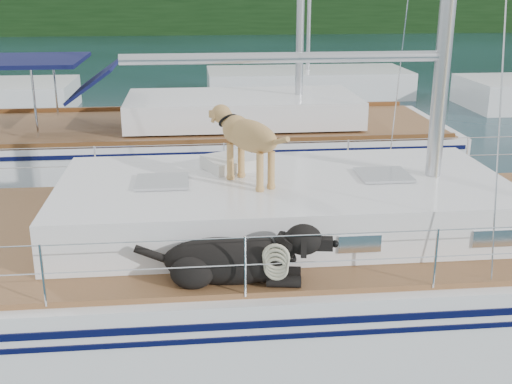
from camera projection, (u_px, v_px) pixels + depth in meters
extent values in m
plane|color=black|center=(218.00, 320.00, 7.97)|extent=(120.00, 120.00, 0.00)
cube|color=#595147|center=(191.00, 25.00, 51.41)|extent=(92.00, 1.00, 1.20)
cube|color=white|center=(217.00, 284.00, 7.81)|extent=(12.00, 3.80, 1.40)
cube|color=#91603A|center=(216.00, 228.00, 7.58)|extent=(11.52, 3.50, 0.06)
cube|color=white|center=(283.00, 202.00, 7.56)|extent=(5.20, 2.50, 0.55)
cylinder|color=silver|center=(285.00, 58.00, 7.03)|extent=(3.60, 0.12, 0.12)
cylinder|color=silver|center=(223.00, 238.00, 5.74)|extent=(10.56, 0.01, 0.01)
cylinder|color=silver|center=(210.00, 144.00, 9.04)|extent=(10.56, 0.01, 0.01)
cube|color=blue|center=(107.00, 189.00, 8.84)|extent=(0.66, 0.54, 0.04)
cube|color=silver|center=(231.00, 163.00, 7.86)|extent=(0.77, 0.72, 0.16)
torus|color=beige|center=(276.00, 257.00, 5.85)|extent=(0.34, 0.19, 0.32)
cube|color=white|center=(187.00, 156.00, 13.70)|extent=(11.00, 3.50, 1.30)
cube|color=#91603A|center=(186.00, 126.00, 13.49)|extent=(10.56, 3.29, 0.06)
cube|color=white|center=(242.00, 108.00, 13.50)|extent=(4.80, 2.30, 0.55)
cube|color=#101443|center=(22.00, 61.00, 12.74)|extent=(2.40, 2.30, 0.08)
cube|color=white|center=(307.00, 85.00, 23.34)|extent=(7.20, 3.00, 1.10)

